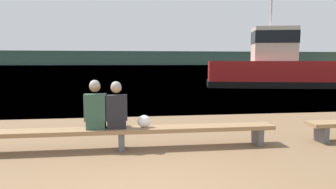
# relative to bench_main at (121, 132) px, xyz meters

# --- Properties ---
(water_surface) EXTENTS (240.00, 240.00, 0.00)m
(water_surface) POSITION_rel_bench_main_xyz_m (0.17, 123.68, -0.37)
(water_surface) COLOR teal
(water_surface) RESTS_ON ground
(far_shoreline) EXTENTS (600.00, 12.00, 7.84)m
(far_shoreline) POSITION_rel_bench_main_xyz_m (0.17, 174.95, 3.55)
(far_shoreline) COLOR #2D3D2D
(far_shoreline) RESTS_ON ground
(bench_main) EXTENTS (6.53, 0.47, 0.45)m
(bench_main) POSITION_rel_bench_main_xyz_m (0.00, 0.00, 0.00)
(bench_main) COLOR #8E6B47
(bench_main) RESTS_ON ground
(person_left) EXTENTS (0.43, 0.41, 1.00)m
(person_left) POSITION_rel_bench_main_xyz_m (-0.51, 0.00, 0.53)
(person_left) COLOR #2D4C3D
(person_left) RESTS_ON bench_main
(person_right) EXTENTS (0.43, 0.40, 0.97)m
(person_right) POSITION_rel_bench_main_xyz_m (-0.09, 0.00, 0.51)
(person_right) COLOR black
(person_right) RESTS_ON bench_main
(shopping_bag) EXTENTS (0.28, 0.19, 0.26)m
(shopping_bag) POSITION_rel_bench_main_xyz_m (0.47, 0.01, 0.21)
(shopping_bag) COLOR white
(shopping_bag) RESTS_ON bench_main
(tugboat_red) EXTENTS (8.98, 4.84, 6.66)m
(tugboat_red) POSITION_rel_bench_main_xyz_m (10.19, 14.26, 0.96)
(tugboat_red) COLOR #A81919
(tugboat_red) RESTS_ON water_surface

